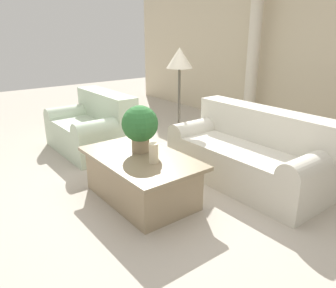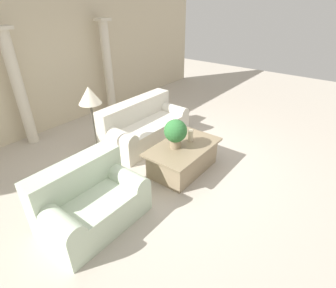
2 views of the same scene
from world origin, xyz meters
TOP-DOWN VIEW (x-y plane):
  - ground_plane at (0.00, 0.00)m, footprint 16.00×16.00m
  - wall_back at (0.00, 3.16)m, footprint 10.00×0.06m
  - sofa_long at (0.41, 0.99)m, footprint 1.92×0.91m
  - loveseat at (-1.77, -0.02)m, footprint 1.36×0.91m
  - coffee_table at (0.01, -0.32)m, footprint 1.35×0.81m
  - potted_plant at (-0.11, -0.24)m, footprint 0.39×0.39m
  - pillar_candle at (0.24, -0.31)m, footprint 0.09×0.09m
  - floor_lamp at (-0.87, 0.93)m, footprint 0.37×0.37m
  - column_left at (-1.12, 2.84)m, footprint 0.30×0.30m
  - column_right at (1.14, 2.84)m, footprint 0.30×0.30m

SIDE VIEW (x-z plane):
  - ground_plane at x=0.00m, z-range 0.00..0.00m
  - coffee_table at x=0.01m, z-range 0.01..0.50m
  - sofa_long at x=0.41m, z-range -0.08..0.77m
  - loveseat at x=-1.77m, z-range -0.08..0.78m
  - pillar_candle at x=0.24m, z-range 0.49..0.70m
  - potted_plant at x=-0.11m, z-range 0.53..1.04m
  - column_left at x=-1.12m, z-range 0.03..2.34m
  - column_right at x=1.14m, z-range 0.03..2.34m
  - floor_lamp at x=-0.87m, z-range 0.54..2.07m
  - wall_back at x=0.00m, z-range 0.00..3.20m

